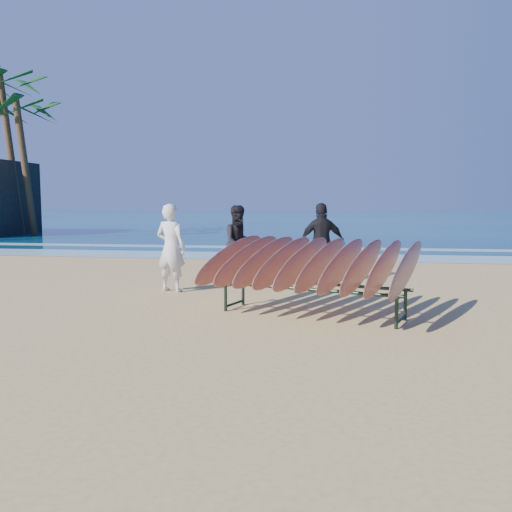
% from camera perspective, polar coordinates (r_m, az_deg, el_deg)
% --- Properties ---
extents(ground, '(120.00, 120.00, 0.00)m').
position_cam_1_polar(ground, '(8.95, -0.81, -6.58)').
color(ground, tan).
rests_on(ground, ground).
extents(ocean, '(160.00, 160.00, 0.00)m').
position_cam_1_polar(ocean, '(63.66, 7.74, 4.02)').
color(ocean, navy).
rests_on(ocean, ground).
extents(foam_near, '(160.00, 160.00, 0.00)m').
position_cam_1_polar(foam_near, '(18.77, 4.44, -0.06)').
color(foam_near, white).
rests_on(foam_near, ground).
extents(foam_far, '(160.00, 160.00, 0.00)m').
position_cam_1_polar(foam_far, '(22.24, 5.17, 0.84)').
color(foam_far, white).
rests_on(foam_far, ground).
extents(surfboard_rack, '(3.78, 3.35, 1.41)m').
position_cam_1_polar(surfboard_rack, '(9.06, 5.93, -0.83)').
color(surfboard_rack, black).
rests_on(surfboard_rack, ground).
extents(person_white, '(0.77, 0.61, 1.86)m').
position_cam_1_polar(person_white, '(11.60, -8.95, 0.85)').
color(person_white, silver).
rests_on(person_white, ground).
extents(person_dark_a, '(1.12, 1.07, 1.82)m').
position_cam_1_polar(person_dark_a, '(13.02, -1.75, 1.35)').
color(person_dark_a, black).
rests_on(person_dark_a, ground).
extents(person_dark_b, '(1.19, 0.76, 1.88)m').
position_cam_1_polar(person_dark_b, '(12.80, 6.95, 1.37)').
color(person_dark_b, black).
rests_on(person_dark_b, ground).
extents(palm_mid, '(5.20, 5.20, 7.53)m').
position_cam_1_polar(palm_mid, '(32.61, -23.33, 13.75)').
color(palm_mid, brown).
rests_on(palm_mid, ground).
extents(palm_right, '(5.20, 5.20, 9.03)m').
position_cam_1_polar(palm_right, '(33.77, -24.67, 15.94)').
color(palm_right, brown).
rests_on(palm_right, ground).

